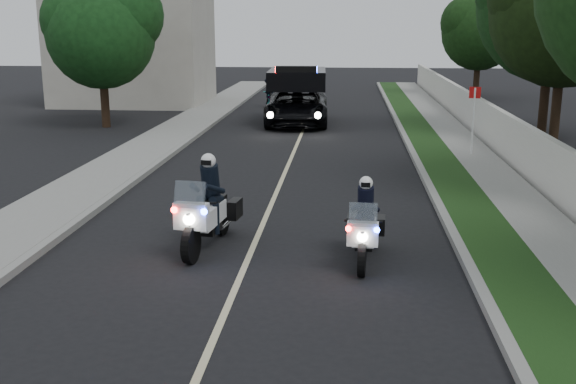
# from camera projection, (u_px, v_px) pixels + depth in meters

# --- Properties ---
(ground) EXTENTS (120.00, 120.00, 0.00)m
(ground) POSITION_uv_depth(u_px,v_px,m) (243.00, 270.00, 12.44)
(ground) COLOR black
(ground) RESTS_ON ground
(curb_right) EXTENTS (0.20, 60.00, 0.15)m
(curb_right) POSITION_uv_depth(u_px,v_px,m) (417.00, 162.00, 21.75)
(curb_right) COLOR gray
(curb_right) RESTS_ON ground
(grass_verge) EXTENTS (1.20, 60.00, 0.16)m
(grass_verge) POSITION_uv_depth(u_px,v_px,m) (440.00, 163.00, 21.69)
(grass_verge) COLOR #193814
(grass_verge) RESTS_ON ground
(sidewalk_right) EXTENTS (1.40, 60.00, 0.16)m
(sidewalk_right) POSITION_uv_depth(u_px,v_px,m) (481.00, 163.00, 21.58)
(sidewalk_right) COLOR gray
(sidewalk_right) RESTS_ON ground
(property_wall) EXTENTS (0.22, 60.00, 1.50)m
(property_wall) POSITION_uv_depth(u_px,v_px,m) (515.00, 143.00, 21.34)
(property_wall) COLOR beige
(property_wall) RESTS_ON ground
(curb_left) EXTENTS (0.20, 60.00, 0.15)m
(curb_left) POSITION_uv_depth(u_px,v_px,m) (165.00, 158.00, 22.43)
(curb_left) COLOR gray
(curb_left) RESTS_ON ground
(sidewalk_left) EXTENTS (2.00, 60.00, 0.16)m
(sidewalk_left) POSITION_uv_depth(u_px,v_px,m) (133.00, 158.00, 22.53)
(sidewalk_left) COLOR gray
(sidewalk_left) RESTS_ON ground
(building_far) EXTENTS (8.00, 6.00, 7.00)m
(building_far) POSITION_uv_depth(u_px,v_px,m) (133.00, 40.00, 37.58)
(building_far) COLOR #A8A396
(building_far) RESTS_ON ground
(lane_marking) EXTENTS (0.12, 50.00, 0.01)m
(lane_marking) POSITION_uv_depth(u_px,v_px,m) (289.00, 162.00, 22.11)
(lane_marking) COLOR #BFB78C
(lane_marking) RESTS_ON ground
(police_moto_left) EXTENTS (1.07, 2.32, 1.90)m
(police_moto_left) POSITION_uv_depth(u_px,v_px,m) (208.00, 247.00, 13.72)
(police_moto_left) COLOR white
(police_moto_left) RESTS_ON ground
(police_moto_right) EXTENTS (0.80, 1.95, 1.62)m
(police_moto_right) POSITION_uv_depth(u_px,v_px,m) (364.00, 261.00, 12.94)
(police_moto_right) COLOR silver
(police_moto_right) RESTS_ON ground
(police_suv) EXTENTS (2.91, 5.90, 2.82)m
(police_suv) POSITION_uv_depth(u_px,v_px,m) (297.00, 124.00, 30.60)
(police_suv) COLOR black
(police_suv) RESTS_ON ground
(bicycle) EXTENTS (0.79, 1.78, 0.90)m
(bicycle) POSITION_uv_depth(u_px,v_px,m) (271.00, 108.00, 36.65)
(bicycle) COLOR black
(bicycle) RESTS_ON ground
(cyclist) EXTENTS (0.67, 0.46, 1.83)m
(cyclist) POSITION_uv_depth(u_px,v_px,m) (271.00, 108.00, 36.65)
(cyclist) COLOR black
(cyclist) RESTS_ON ground
(sign_post) EXTENTS (0.46, 0.46, 2.45)m
(sign_post) POSITION_uv_depth(u_px,v_px,m) (471.00, 158.00, 22.85)
(sign_post) COLOR #A9100C
(sign_post) RESTS_ON ground
(tree_right_c) EXTENTS (5.66, 5.66, 9.30)m
(tree_right_c) POSITION_uv_depth(u_px,v_px,m) (553.00, 140.00, 26.36)
(tree_right_c) COLOR black
(tree_right_c) RESTS_ON ground
(tree_right_d) EXTENTS (6.60, 6.60, 9.69)m
(tree_right_d) POSITION_uv_depth(u_px,v_px,m) (541.00, 135.00, 27.59)
(tree_right_d) COLOR #153913
(tree_right_d) RESTS_ON ground
(tree_right_e) EXTENTS (5.34, 5.34, 7.53)m
(tree_right_e) POSITION_uv_depth(u_px,v_px,m) (475.00, 98.00, 41.63)
(tree_right_e) COLOR #153511
(tree_right_e) RESTS_ON ground
(tree_left_near) EXTENTS (5.15, 5.15, 7.64)m
(tree_left_near) POSITION_uv_depth(u_px,v_px,m) (107.00, 127.00, 29.72)
(tree_left_near) COLOR #164418
(tree_left_near) RESTS_ON ground
(tree_left_far) EXTENTS (4.89, 4.89, 8.06)m
(tree_left_far) POSITION_uv_depth(u_px,v_px,m) (149.00, 104.00, 38.24)
(tree_left_far) COLOR black
(tree_left_far) RESTS_ON ground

